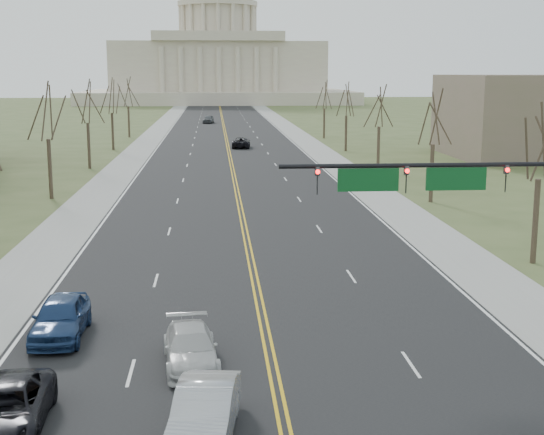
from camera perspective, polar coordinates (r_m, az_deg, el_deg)
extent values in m
cube|color=black|center=(125.75, -3.51, 6.17)|extent=(20.00, 380.00, 0.01)
cube|color=black|center=(23.78, 0.83, -14.95)|extent=(120.00, 14.00, 0.01)
cube|color=gray|center=(126.13, -9.00, 6.08)|extent=(4.00, 380.00, 0.03)
cube|color=gray|center=(126.51, 1.96, 6.22)|extent=(4.00, 380.00, 0.03)
cube|color=gold|center=(125.75, -3.51, 6.18)|extent=(0.42, 380.00, 0.01)
cube|color=silver|center=(125.98, -8.00, 6.10)|extent=(0.15, 380.00, 0.01)
cube|color=silver|center=(126.28, 0.96, 6.22)|extent=(0.15, 380.00, 0.01)
cube|color=beige|center=(265.45, -4.03, 9.09)|extent=(90.00, 60.00, 4.00)
cube|color=beige|center=(265.32, -4.06, 11.25)|extent=(70.00, 40.00, 16.00)
cube|color=beige|center=(245.07, -4.05, 13.50)|extent=(42.00, 3.00, 3.00)
cylinder|color=beige|center=(265.77, -4.10, 14.27)|extent=(24.00, 24.00, 12.00)
cylinder|color=beige|center=(266.26, -4.12, 15.73)|extent=(27.00, 27.00, 1.60)
ellipsoid|color=slate|center=(266.33, -4.12, 15.90)|extent=(24.00, 24.00, 22.80)
cylinder|color=black|center=(30.24, 11.93, 3.88)|extent=(12.00, 0.18, 0.18)
imported|color=black|center=(31.28, 17.18, 2.84)|extent=(0.35, 0.40, 1.10)
sphere|color=#FF0C0C|center=(31.10, 17.32, 3.44)|extent=(0.18, 0.18, 0.18)
imported|color=black|center=(30.05, 10.06, 2.85)|extent=(0.35, 0.40, 1.10)
sphere|color=#FF0C0C|center=(29.86, 10.15, 3.47)|extent=(0.18, 0.18, 0.18)
imported|color=black|center=(29.37, 3.42, 2.81)|extent=(0.35, 0.40, 1.10)
sphere|color=#FF0C0C|center=(29.18, 3.47, 3.45)|extent=(0.18, 0.18, 0.18)
cube|color=#0C4C1E|center=(30.61, 13.69, 2.85)|extent=(2.40, 0.12, 0.90)
cube|color=#0C4C1E|center=(29.71, 7.25, 2.84)|extent=(2.40, 0.12, 0.90)
cylinder|color=#362B20|center=(43.76, 19.22, -0.29)|extent=(0.32, 0.32, 4.68)
cylinder|color=#362B20|center=(62.35, 11.93, 3.27)|extent=(0.32, 0.32, 4.68)
cylinder|color=#362B20|center=(65.22, -16.37, 3.52)|extent=(0.32, 0.32, 4.95)
cylinder|color=#362B20|center=(81.61, 8.01, 5.16)|extent=(0.32, 0.32, 4.68)
cylinder|color=#362B20|center=(84.77, -13.63, 5.27)|extent=(0.32, 0.32, 4.95)
cylinder|color=#362B20|center=(101.15, 5.59, 6.31)|extent=(0.32, 0.32, 4.68)
cylinder|color=#362B20|center=(104.49, -11.91, 6.35)|extent=(0.32, 0.32, 4.95)
cylinder|color=#362B20|center=(120.85, 3.95, 7.08)|extent=(0.32, 0.32, 4.68)
cylinder|color=#362B20|center=(124.30, -10.73, 7.09)|extent=(0.32, 0.32, 4.95)
imported|color=#A5A7AD|center=(22.46, -5.09, -14.41)|extent=(2.26, 4.92, 1.56)
imported|color=black|center=(24.00, -19.53, -13.47)|extent=(2.62, 5.27, 1.44)
imported|color=#B9B9B9|center=(27.60, -6.14, -9.74)|extent=(2.28, 4.72, 1.33)
imported|color=navy|center=(31.33, -15.64, -7.25)|extent=(1.97, 4.83, 1.64)
imported|color=black|center=(105.50, -2.34, 5.67)|extent=(2.76, 5.32, 1.43)
imported|color=#54585D|center=(156.80, -4.81, 7.40)|extent=(2.62, 5.10, 1.66)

